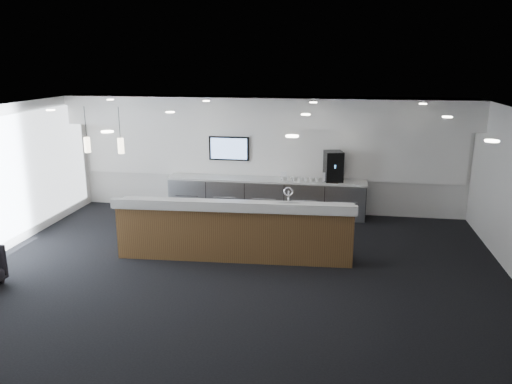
# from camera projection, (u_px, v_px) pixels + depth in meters

# --- Properties ---
(ground) EXTENTS (10.00, 10.00, 0.00)m
(ground) POSITION_uv_depth(u_px,v_px,m) (238.00, 271.00, 9.41)
(ground) COLOR black
(ground) RESTS_ON ground
(ceiling) EXTENTS (10.00, 8.00, 0.02)m
(ceiling) POSITION_uv_depth(u_px,v_px,m) (236.00, 112.00, 8.64)
(ceiling) COLOR black
(ceiling) RESTS_ON back_wall
(back_wall) EXTENTS (10.00, 0.02, 3.00)m
(back_wall) POSITION_uv_depth(u_px,v_px,m) (268.00, 155.00, 12.84)
(back_wall) COLOR silver
(back_wall) RESTS_ON ground
(soffit_bulkhead) EXTENTS (10.00, 0.90, 0.70)m
(soffit_bulkhead) POSITION_uv_depth(u_px,v_px,m) (266.00, 111.00, 12.12)
(soffit_bulkhead) COLOR white
(soffit_bulkhead) RESTS_ON back_wall
(alcove_panel) EXTENTS (9.80, 0.06, 1.40)m
(alcove_panel) POSITION_uv_depth(u_px,v_px,m) (268.00, 151.00, 12.79)
(alcove_panel) COLOR white
(alcove_panel) RESTS_ON back_wall
(back_credenza) EXTENTS (5.06, 0.66, 0.95)m
(back_credenza) POSITION_uv_depth(u_px,v_px,m) (266.00, 197.00, 12.76)
(back_credenza) COLOR gray
(back_credenza) RESTS_ON ground
(wall_tv) EXTENTS (1.05, 0.08, 0.62)m
(wall_tv) POSITION_uv_depth(u_px,v_px,m) (229.00, 148.00, 12.87)
(wall_tv) COLOR black
(wall_tv) RESTS_ON back_wall
(pendant_left) EXTENTS (0.12, 0.12, 0.30)m
(pendant_left) POSITION_uv_depth(u_px,v_px,m) (127.00, 143.00, 9.97)
(pendant_left) COLOR #FFEDC6
(pendant_left) RESTS_ON ceiling
(pendant_right) EXTENTS (0.12, 0.12, 0.30)m
(pendant_right) POSITION_uv_depth(u_px,v_px,m) (95.00, 142.00, 10.08)
(pendant_right) COLOR #FFEDC6
(pendant_right) RESTS_ON ceiling
(ceiling_can_lights) EXTENTS (7.00, 5.00, 0.02)m
(ceiling_can_lights) POSITION_uv_depth(u_px,v_px,m) (236.00, 113.00, 8.65)
(ceiling_can_lights) COLOR white
(ceiling_can_lights) RESTS_ON ceiling
(service_counter) EXTENTS (4.76, 1.04, 1.49)m
(service_counter) POSITION_uv_depth(u_px,v_px,m) (235.00, 230.00, 9.95)
(service_counter) COLOR brown
(service_counter) RESTS_ON ground
(coffee_machine) EXTENTS (0.52, 0.60, 0.75)m
(coffee_machine) POSITION_uv_depth(u_px,v_px,m) (333.00, 166.00, 12.31)
(coffee_machine) COLOR black
(coffee_machine) RESTS_ON back_credenza
(info_sign_left) EXTENTS (0.15, 0.06, 0.21)m
(info_sign_left) POSITION_uv_depth(u_px,v_px,m) (284.00, 176.00, 12.48)
(info_sign_left) COLOR white
(info_sign_left) RESTS_ON back_credenza
(info_sign_right) EXTENTS (0.17, 0.06, 0.23)m
(info_sign_right) POSITION_uv_depth(u_px,v_px,m) (326.00, 177.00, 12.30)
(info_sign_right) COLOR white
(info_sign_right) RESTS_ON back_credenza
(cup_0) EXTENTS (0.11, 0.11, 0.11)m
(cup_0) POSITION_uv_depth(u_px,v_px,m) (317.00, 180.00, 12.32)
(cup_0) COLOR white
(cup_0) RESTS_ON back_credenza
(cup_1) EXTENTS (0.16, 0.16, 0.11)m
(cup_1) POSITION_uv_depth(u_px,v_px,m) (312.00, 179.00, 12.34)
(cup_1) COLOR white
(cup_1) RESTS_ON back_credenza
(cup_2) EXTENTS (0.14, 0.14, 0.11)m
(cup_2) POSITION_uv_depth(u_px,v_px,m) (306.00, 179.00, 12.36)
(cup_2) COLOR white
(cup_2) RESTS_ON back_credenza
(cup_3) EXTENTS (0.14, 0.14, 0.11)m
(cup_3) POSITION_uv_depth(u_px,v_px,m) (300.00, 179.00, 12.38)
(cup_3) COLOR white
(cup_3) RESTS_ON back_credenza
(cup_4) EXTENTS (0.15, 0.15, 0.11)m
(cup_4) POSITION_uv_depth(u_px,v_px,m) (295.00, 179.00, 12.41)
(cup_4) COLOR white
(cup_4) RESTS_ON back_credenza
(cup_5) EXTENTS (0.12, 0.12, 0.11)m
(cup_5) POSITION_uv_depth(u_px,v_px,m) (289.00, 178.00, 12.43)
(cup_5) COLOR white
(cup_5) RESTS_ON back_credenza
(cup_6) EXTENTS (0.16, 0.16, 0.11)m
(cup_6) POSITION_uv_depth(u_px,v_px,m) (283.00, 178.00, 12.45)
(cup_6) COLOR white
(cup_6) RESTS_ON back_credenza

